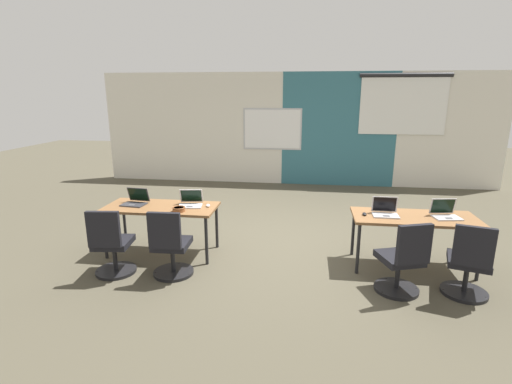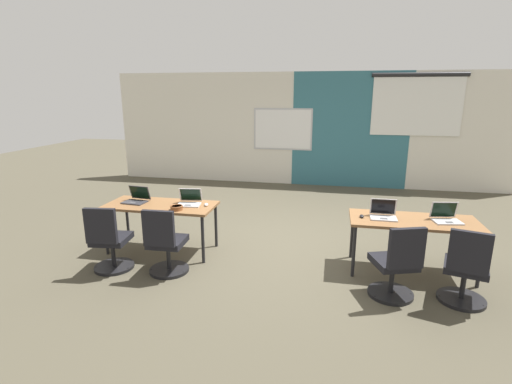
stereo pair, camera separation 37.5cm
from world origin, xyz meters
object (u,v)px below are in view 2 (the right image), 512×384
desk_near_right (413,224)px  laptop_near_left_end (136,199)px  laptop_near_right_inner (383,214)px  mouse_near_left_inner (206,205)px  desk_near_left (161,208)px  chair_near_right_end (465,273)px  laptop_near_right_end (446,217)px  mouse_near_right_inner (362,216)px  laptop_near_left_inner (189,201)px  chair_near_right_inner (396,268)px  chair_near_left_end (110,244)px  snack_bowl (177,207)px  chair_near_left_inner (166,247)px

desk_near_right → laptop_near_left_end: 3.91m
laptop_near_right_inner → mouse_near_left_inner: size_ratio=2.98×
desk_near_left → chair_near_right_end: (3.93, -0.74, -0.28)m
laptop_near_left_end → laptop_near_right_end: laptop_near_right_end is taller
desk_near_left → mouse_near_right_inner: mouse_near_right_inner is taller
chair_near_right_end → laptop_near_left_end: bearing=6.2°
desk_near_left → laptop_near_left_end: bearing=174.2°
laptop_near_left_end → mouse_near_right_inner: size_ratio=3.57×
laptop_near_right_inner → laptop_near_left_inner: laptop_near_right_inner is taller
laptop_near_left_end → chair_near_right_inner: 3.72m
mouse_near_left_inner → laptop_near_left_end: bearing=-178.9°
chair_near_left_end → laptop_near_right_end: bearing=-176.1°
chair_near_right_inner → mouse_near_left_inner: size_ratio=8.22×
chair_near_right_inner → laptop_near_right_end: 1.11m
mouse_near_right_inner → mouse_near_left_inner: same height
laptop_near_left_inner → chair_near_right_end: 3.63m
desk_near_right → chair_near_left_end: size_ratio=1.74×
desk_near_right → laptop_near_left_end: size_ratio=4.45×
desk_near_right → laptop_near_right_end: size_ratio=4.31×
laptop_near_right_end → chair_near_right_end: size_ratio=0.40×
laptop_near_left_end → laptop_near_left_inner: 0.82m
desk_near_right → chair_near_right_inner: bearing=-111.2°
mouse_near_right_inner → chair_near_right_inner: size_ratio=0.11×
chair_near_right_inner → snack_bowl: 2.94m
chair_near_left_end → desk_near_right: bearing=-175.4°
laptop_near_left_end → mouse_near_left_inner: (1.08, 0.02, -0.03)m
mouse_near_right_inner → desk_near_right: bearing=3.3°
chair_near_right_inner → chair_near_left_inner: bearing=-20.0°
mouse_near_left_inner → laptop_near_right_end: laptop_near_right_end is taller
chair_near_left_end → laptop_near_left_inner: 1.23m
desk_near_left → chair_near_left_end: (-0.38, -0.77, -0.28)m
chair_near_right_end → desk_near_left: bearing=5.7°
laptop_near_left_end → chair_near_left_end: laptop_near_left_end is taller
laptop_near_left_inner → mouse_near_left_inner: bearing=-12.3°
laptop_near_right_inner → mouse_near_left_inner: laptop_near_right_inner is taller
chair_near_left_inner → laptop_near_right_end: 3.60m
chair_near_left_inner → laptop_near_right_end: laptop_near_right_end is taller
laptop_near_right_inner → chair_near_left_inner: size_ratio=0.36×
laptop_near_left_end → laptop_near_right_end: bearing=5.7°
desk_near_left → laptop_near_left_inner: size_ratio=4.29×
chair_near_left_end → laptop_near_left_inner: size_ratio=2.47×
desk_near_left → laptop_near_left_inner: (0.42, 0.08, 0.11)m
desk_near_left → chair_near_right_end: chair_near_right_end is taller
laptop_near_left_inner → chair_near_right_end: bearing=-21.7°
laptop_near_left_end → laptop_near_right_inner: size_ratio=1.08×
laptop_near_left_end → laptop_near_right_inner: bearing=5.4°
laptop_near_right_inner → laptop_near_left_inner: bearing=179.2°
desk_near_left → snack_bowl: snack_bowl is taller
laptop_near_right_inner → chair_near_right_inner: bearing=-83.1°
mouse_near_right_inner → laptop_near_left_inner: 2.43m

